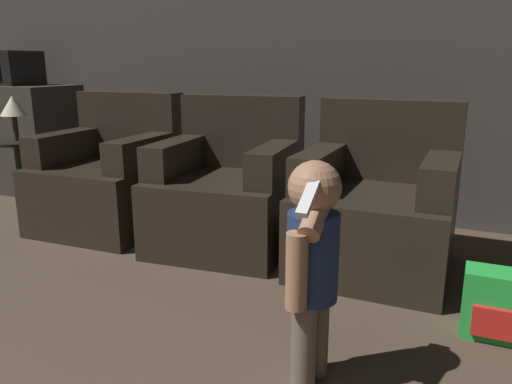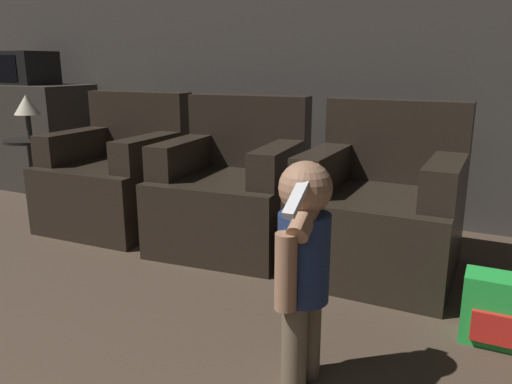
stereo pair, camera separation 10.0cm
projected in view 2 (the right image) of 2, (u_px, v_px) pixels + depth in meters
wall_back at (330, 32)px, 3.46m from camera, size 8.40×0.05×2.60m
armchair_left at (119, 178)px, 3.42m from camera, size 0.80×0.82×0.89m
armchair_middle at (233, 193)px, 3.04m from camera, size 0.85×0.86×0.89m
armchair_right at (381, 211)px, 2.66m from camera, size 0.79×0.80×0.89m
person_toddler at (303, 258)px, 1.64m from camera, size 0.17×0.32×0.79m
toy_backpack at (499, 311)px, 1.97m from camera, size 0.28×0.17×0.28m
kitchen_counter at (36, 136)px, 4.48m from camera, size 1.00×0.57×0.91m
microwave at (24, 68)px, 4.35m from camera, size 0.48×0.38×0.28m
side_table at (32, 155)px, 3.69m from camera, size 0.37×0.37×0.55m
lamp at (27, 106)px, 3.60m from camera, size 0.18×0.18×0.32m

